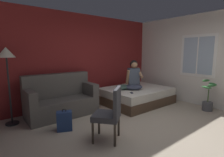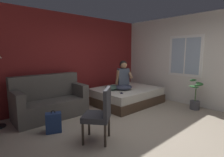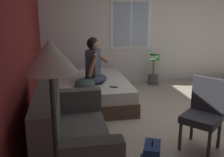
{
  "view_description": "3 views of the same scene",
  "coord_description": "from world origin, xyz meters",
  "px_view_note": "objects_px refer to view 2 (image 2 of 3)",
  "views": [
    {
      "loc": [
        -2.78,
        -2.09,
        1.6
      ],
      "look_at": [
        0.14,
        1.56,
        0.88
      ],
      "focal_mm": 28.0,
      "sensor_mm": 36.0,
      "label": 1
    },
    {
      "loc": [
        -2.78,
        -2.09,
        1.6
      ],
      "look_at": [
        0.22,
        1.24,
        0.92
      ],
      "focal_mm": 28.0,
      "sensor_mm": 36.0,
      "label": 2
    },
    {
      "loc": [
        -3.94,
        2.12,
        1.89
      ],
      "look_at": [
        -0.0,
        1.36,
        0.8
      ],
      "focal_mm": 42.0,
      "sensor_mm": 36.0,
      "label": 3
    }
  ],
  "objects_px": {
    "person_seated": "(123,78)",
    "throw_pillow": "(112,87)",
    "bed": "(126,96)",
    "backpack": "(54,123)",
    "cell_phone": "(121,93)",
    "potted_plant": "(195,99)",
    "couch": "(50,101)",
    "side_chair": "(100,113)"
  },
  "relations": [
    {
      "from": "couch",
      "to": "cell_phone",
      "type": "height_order",
      "value": "couch"
    },
    {
      "from": "potted_plant",
      "to": "person_seated",
      "type": "bearing_deg",
      "value": 126.42
    },
    {
      "from": "couch",
      "to": "throw_pillow",
      "type": "bearing_deg",
      "value": -11.28
    },
    {
      "from": "person_seated",
      "to": "couch",
      "type": "bearing_deg",
      "value": 164.65
    },
    {
      "from": "bed",
      "to": "backpack",
      "type": "relative_size",
      "value": 4.4
    },
    {
      "from": "person_seated",
      "to": "cell_phone",
      "type": "height_order",
      "value": "person_seated"
    },
    {
      "from": "bed",
      "to": "couch",
      "type": "xyz_separation_m",
      "value": [
        -2.26,
        0.47,
        0.16
      ]
    },
    {
      "from": "couch",
      "to": "throw_pillow",
      "type": "xyz_separation_m",
      "value": [
        1.78,
        -0.36,
        0.16
      ]
    },
    {
      "from": "person_seated",
      "to": "cell_phone",
      "type": "bearing_deg",
      "value": -141.48
    },
    {
      "from": "side_chair",
      "to": "potted_plant",
      "type": "bearing_deg",
      "value": -7.21
    },
    {
      "from": "bed",
      "to": "potted_plant",
      "type": "xyz_separation_m",
      "value": [
        1.0,
        -1.73,
        0.07
      ]
    },
    {
      "from": "side_chair",
      "to": "person_seated",
      "type": "xyz_separation_m",
      "value": [
        1.87,
        1.25,
        0.3
      ]
    },
    {
      "from": "backpack",
      "to": "throw_pillow",
      "type": "xyz_separation_m",
      "value": [
        2.09,
        0.55,
        0.36
      ]
    },
    {
      "from": "person_seated",
      "to": "backpack",
      "type": "relative_size",
      "value": 1.91
    },
    {
      "from": "side_chair",
      "to": "backpack",
      "type": "xyz_separation_m",
      "value": [
        -0.48,
        0.91,
        -0.34
      ]
    },
    {
      "from": "couch",
      "to": "person_seated",
      "type": "bearing_deg",
      "value": -15.35
    },
    {
      "from": "bed",
      "to": "backpack",
      "type": "bearing_deg",
      "value": -170.43
    },
    {
      "from": "couch",
      "to": "side_chair",
      "type": "height_order",
      "value": "couch"
    },
    {
      "from": "couch",
      "to": "backpack",
      "type": "bearing_deg",
      "value": -108.93
    },
    {
      "from": "couch",
      "to": "backpack",
      "type": "height_order",
      "value": "couch"
    },
    {
      "from": "cell_phone",
      "to": "backpack",
      "type": "bearing_deg",
      "value": -145.7
    },
    {
      "from": "backpack",
      "to": "cell_phone",
      "type": "distance_m",
      "value": 1.99
    },
    {
      "from": "bed",
      "to": "throw_pillow",
      "type": "xyz_separation_m",
      "value": [
        -0.48,
        0.12,
        0.31
      ]
    },
    {
      "from": "backpack",
      "to": "potted_plant",
      "type": "xyz_separation_m",
      "value": [
        3.57,
        -1.3,
        0.11
      ]
    },
    {
      "from": "side_chair",
      "to": "cell_phone",
      "type": "distance_m",
      "value": 1.76
    },
    {
      "from": "backpack",
      "to": "throw_pillow",
      "type": "bearing_deg",
      "value": 14.78
    },
    {
      "from": "bed",
      "to": "potted_plant",
      "type": "relative_size",
      "value": 2.37
    },
    {
      "from": "throw_pillow",
      "to": "cell_phone",
      "type": "relative_size",
      "value": 3.33
    },
    {
      "from": "side_chair",
      "to": "backpack",
      "type": "height_order",
      "value": "side_chair"
    },
    {
      "from": "couch",
      "to": "side_chair",
      "type": "bearing_deg",
      "value": -84.61
    },
    {
      "from": "couch",
      "to": "potted_plant",
      "type": "relative_size",
      "value": 2.01
    },
    {
      "from": "couch",
      "to": "side_chair",
      "type": "xyz_separation_m",
      "value": [
        0.17,
        -1.81,
        0.14
      ]
    },
    {
      "from": "person_seated",
      "to": "throw_pillow",
      "type": "xyz_separation_m",
      "value": [
        -0.26,
        0.21,
        -0.29
      ]
    },
    {
      "from": "bed",
      "to": "person_seated",
      "type": "relative_size",
      "value": 2.3
    },
    {
      "from": "person_seated",
      "to": "throw_pillow",
      "type": "relative_size",
      "value": 1.82
    },
    {
      "from": "person_seated",
      "to": "potted_plant",
      "type": "bearing_deg",
      "value": -53.58
    },
    {
      "from": "person_seated",
      "to": "backpack",
      "type": "xyz_separation_m",
      "value": [
        -2.35,
        -0.35,
        -0.64
      ]
    },
    {
      "from": "backpack",
      "to": "throw_pillow",
      "type": "relative_size",
      "value": 0.95
    },
    {
      "from": "person_seated",
      "to": "bed",
      "type": "bearing_deg",
      "value": 21.96
    },
    {
      "from": "person_seated",
      "to": "potted_plant",
      "type": "xyz_separation_m",
      "value": [
        1.21,
        -1.64,
        -0.53
      ]
    },
    {
      "from": "throw_pillow",
      "to": "potted_plant",
      "type": "relative_size",
      "value": 0.56
    },
    {
      "from": "person_seated",
      "to": "cell_phone",
      "type": "distance_m",
      "value": 0.6
    }
  ]
}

